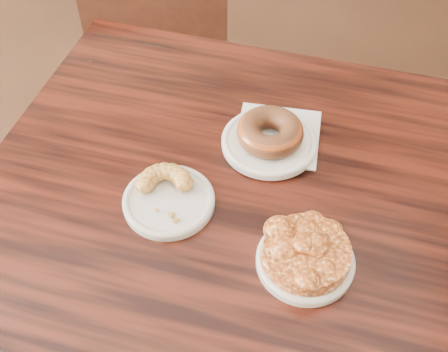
{
  "coord_description": "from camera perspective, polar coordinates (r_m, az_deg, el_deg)",
  "views": [
    {
      "loc": [
        0.24,
        -0.49,
        1.48
      ],
      "look_at": [
        0.28,
        0.1,
        0.8
      ],
      "focal_mm": 45.0,
      "sensor_mm": 36.0,
      "label": 1
    }
  ],
  "objects": [
    {
      "name": "cafe_table",
      "position": [
        1.24,
        0.93,
        -14.72
      ],
      "size": [
        1.17,
        1.17,
        0.75
      ],
      "primitive_type": "cube",
      "rotation": [
        0.0,
        0.0,
        -0.34
      ],
      "color": "black",
      "rests_on": "floor"
    },
    {
      "name": "chair_far",
      "position": [
        1.81,
        -6.64,
        13.9
      ],
      "size": [
        0.44,
        0.44,
        0.9
      ],
      "primitive_type": null,
      "rotation": [
        0.0,
        0.0,
        3.19
      ],
      "color": "black",
      "rests_on": "floor"
    },
    {
      "name": "napkin",
      "position": [
        1.04,
        5.46,
        4.16
      ],
      "size": [
        0.18,
        0.18,
        0.0
      ],
      "primitive_type": "cube",
      "rotation": [
        0.0,
        0.0,
        -0.24
      ],
      "color": "white",
      "rests_on": "cafe_table"
    },
    {
      "name": "plate_donut",
      "position": [
        1.01,
        4.6,
        3.41
      ],
      "size": [
        0.17,
        0.17,
        0.01
      ],
      "primitive_type": "cylinder",
      "color": "white",
      "rests_on": "napkin"
    },
    {
      "name": "plate_cruller",
      "position": [
        0.93,
        -5.63,
        -2.58
      ],
      "size": [
        0.15,
        0.15,
        0.01
      ],
      "primitive_type": "cylinder",
      "color": "silver",
      "rests_on": "cafe_table"
    },
    {
      "name": "plate_fritter",
      "position": [
        0.87,
        8.24,
        -8.57
      ],
      "size": [
        0.15,
        0.15,
        0.01
      ],
      "primitive_type": "cylinder",
      "color": "silver",
      "rests_on": "cafe_table"
    },
    {
      "name": "glazed_donut",
      "position": [
        1.0,
        4.69,
        4.5
      ],
      "size": [
        0.12,
        0.12,
        0.04
      ],
      "primitive_type": "torus",
      "color": "#943D15",
      "rests_on": "plate_donut"
    },
    {
      "name": "apple_fritter",
      "position": [
        0.85,
        8.44,
        -7.57
      ],
      "size": [
        0.18,
        0.18,
        0.04
      ],
      "primitive_type": null,
      "color": "#481C07",
      "rests_on": "plate_fritter"
    },
    {
      "name": "cruller_fragment",
      "position": [
        0.92,
        -5.72,
        -1.78
      ],
      "size": [
        0.11,
        0.11,
        0.03
      ],
      "primitive_type": null,
      "color": "brown",
      "rests_on": "plate_cruller"
    }
  ]
}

